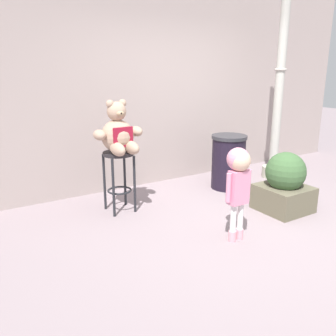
{
  "coord_description": "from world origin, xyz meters",
  "views": [
    {
      "loc": [
        -2.79,
        -2.67,
        1.74
      ],
      "look_at": [
        -0.74,
        0.64,
        0.65
      ],
      "focal_mm": 38.22,
      "sensor_mm": 36.0,
      "label": 1
    }
  ],
  "objects_px": {
    "child_walking": "(239,174)",
    "bar_stool_with_teddy": "(119,169)",
    "trash_bin": "(228,162)",
    "teddy_bear": "(119,134)",
    "planter_with_shrub": "(285,184)",
    "lamppost": "(278,104)"
  },
  "relations": [
    {
      "from": "child_walking",
      "to": "lamppost",
      "type": "bearing_deg",
      "value": 128.56
    },
    {
      "from": "bar_stool_with_teddy",
      "to": "child_walking",
      "type": "distance_m",
      "value": 1.54
    },
    {
      "from": "lamppost",
      "to": "planter_with_shrub",
      "type": "distance_m",
      "value": 1.69
    },
    {
      "from": "teddy_bear",
      "to": "trash_bin",
      "type": "bearing_deg",
      "value": 0.19
    },
    {
      "from": "teddy_bear",
      "to": "child_walking",
      "type": "bearing_deg",
      "value": -62.71
    },
    {
      "from": "lamppost",
      "to": "planter_with_shrub",
      "type": "xyz_separation_m",
      "value": [
        -0.99,
        -1.08,
        -0.84
      ]
    },
    {
      "from": "teddy_bear",
      "to": "lamppost",
      "type": "bearing_deg",
      "value": 0.7
    },
    {
      "from": "trash_bin",
      "to": "planter_with_shrub",
      "type": "xyz_separation_m",
      "value": [
        0.01,
        -1.05,
        -0.06
      ]
    },
    {
      "from": "child_walking",
      "to": "bar_stool_with_teddy",
      "type": "bearing_deg",
      "value": -148.53
    },
    {
      "from": "trash_bin",
      "to": "lamppost",
      "type": "height_order",
      "value": "lamppost"
    },
    {
      "from": "bar_stool_with_teddy",
      "to": "lamppost",
      "type": "distance_m",
      "value": 2.81
    },
    {
      "from": "teddy_bear",
      "to": "trash_bin",
      "type": "height_order",
      "value": "teddy_bear"
    },
    {
      "from": "trash_bin",
      "to": "child_walking",
      "type": "bearing_deg",
      "value": -128.07
    },
    {
      "from": "teddy_bear",
      "to": "trash_bin",
      "type": "distance_m",
      "value": 1.84
    },
    {
      "from": "teddy_bear",
      "to": "child_walking",
      "type": "relative_size",
      "value": 0.64
    },
    {
      "from": "teddy_bear",
      "to": "planter_with_shrub",
      "type": "height_order",
      "value": "teddy_bear"
    },
    {
      "from": "teddy_bear",
      "to": "planter_with_shrub",
      "type": "relative_size",
      "value": 0.83
    },
    {
      "from": "teddy_bear",
      "to": "planter_with_shrub",
      "type": "xyz_separation_m",
      "value": [
        1.75,
        -1.04,
        -0.64
      ]
    },
    {
      "from": "child_walking",
      "to": "trash_bin",
      "type": "height_order",
      "value": "child_walking"
    },
    {
      "from": "child_walking",
      "to": "trash_bin",
      "type": "relative_size",
      "value": 1.23
    },
    {
      "from": "child_walking",
      "to": "lamppost",
      "type": "distance_m",
      "value": 2.51
    },
    {
      "from": "teddy_bear",
      "to": "lamppost",
      "type": "xyz_separation_m",
      "value": [
        2.74,
        0.03,
        0.2
      ]
    }
  ]
}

